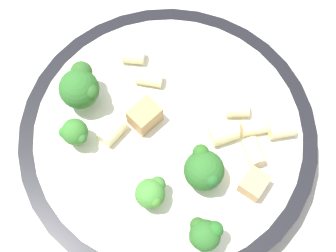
# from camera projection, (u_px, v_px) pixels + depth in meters

# --- Properties ---
(ground_plane) EXTENTS (2.00, 2.00, 0.00)m
(ground_plane) POSITION_uv_depth(u_px,v_px,m) (168.00, 144.00, 0.46)
(ground_plane) COLOR beige
(pasta_bowl) EXTENTS (0.27, 0.27, 0.03)m
(pasta_bowl) POSITION_uv_depth(u_px,v_px,m) (168.00, 136.00, 0.44)
(pasta_bowl) COLOR black
(pasta_bowl) RESTS_ON ground_plane
(broccoli_floret_0) EXTENTS (0.04, 0.04, 0.04)m
(broccoli_floret_0) POSITION_uv_depth(u_px,v_px,m) (80.00, 87.00, 0.41)
(broccoli_floret_0) COLOR #84AD60
(broccoli_floret_0) RESTS_ON pasta_bowl
(broccoli_floret_1) EXTENTS (0.03, 0.03, 0.04)m
(broccoli_floret_1) POSITION_uv_depth(u_px,v_px,m) (205.00, 234.00, 0.36)
(broccoli_floret_1) COLOR #84AD60
(broccoli_floret_1) RESTS_ON pasta_bowl
(broccoli_floret_2) EXTENTS (0.03, 0.02, 0.03)m
(broccoli_floret_2) POSITION_uv_depth(u_px,v_px,m) (75.00, 133.00, 0.40)
(broccoli_floret_2) COLOR #84AD60
(broccoli_floret_2) RESTS_ON pasta_bowl
(broccoli_floret_3) EXTENTS (0.03, 0.03, 0.04)m
(broccoli_floret_3) POSITION_uv_depth(u_px,v_px,m) (204.00, 169.00, 0.39)
(broccoli_floret_3) COLOR #84AD60
(broccoli_floret_3) RESTS_ON pasta_bowl
(broccoli_floret_4) EXTENTS (0.03, 0.03, 0.03)m
(broccoli_floret_4) POSITION_uv_depth(u_px,v_px,m) (152.00, 193.00, 0.38)
(broccoli_floret_4) COLOR #9EC175
(broccoli_floret_4) RESTS_ON pasta_bowl
(rigatoni_0) EXTENTS (0.03, 0.03, 0.01)m
(rigatoni_0) POSITION_uv_depth(u_px,v_px,m) (256.00, 127.00, 0.42)
(rigatoni_0) COLOR beige
(rigatoni_0) RESTS_ON pasta_bowl
(rigatoni_1) EXTENTS (0.02, 0.02, 0.01)m
(rigatoni_1) POSITION_uv_depth(u_px,v_px,m) (133.00, 56.00, 0.45)
(rigatoni_1) COLOR beige
(rigatoni_1) RESTS_ON pasta_bowl
(rigatoni_2) EXTENTS (0.03, 0.03, 0.02)m
(rigatoni_2) POSITION_uv_depth(u_px,v_px,m) (224.00, 134.00, 0.41)
(rigatoni_2) COLOR beige
(rigatoni_2) RESTS_ON pasta_bowl
(rigatoni_3) EXTENTS (0.03, 0.03, 0.02)m
(rigatoni_3) POSITION_uv_depth(u_px,v_px,m) (254.00, 152.00, 0.41)
(rigatoni_3) COLOR beige
(rigatoni_3) RESTS_ON pasta_bowl
(rigatoni_4) EXTENTS (0.02, 0.03, 0.02)m
(rigatoni_4) POSITION_uv_depth(u_px,v_px,m) (112.00, 131.00, 0.42)
(rigatoni_4) COLOR beige
(rigatoni_4) RESTS_ON pasta_bowl
(rigatoni_5) EXTENTS (0.03, 0.02, 0.01)m
(rigatoni_5) POSITION_uv_depth(u_px,v_px,m) (149.00, 79.00, 0.44)
(rigatoni_5) COLOR beige
(rigatoni_5) RESTS_ON pasta_bowl
(rigatoni_6) EXTENTS (0.03, 0.03, 0.02)m
(rigatoni_6) POSITION_uv_depth(u_px,v_px,m) (281.00, 129.00, 0.42)
(rigatoni_6) COLOR beige
(rigatoni_6) RESTS_ON pasta_bowl
(rigatoni_7) EXTENTS (0.02, 0.02, 0.02)m
(rigatoni_7) POSITION_uv_depth(u_px,v_px,m) (237.00, 109.00, 0.43)
(rigatoni_7) COLOR beige
(rigatoni_7) RESTS_ON pasta_bowl
(chicken_chunk_0) EXTENTS (0.02, 0.03, 0.02)m
(chicken_chunk_0) POSITION_uv_depth(u_px,v_px,m) (254.00, 184.00, 0.40)
(chicken_chunk_0) COLOR tan
(chicken_chunk_0) RESTS_ON pasta_bowl
(chicken_chunk_1) EXTENTS (0.03, 0.03, 0.02)m
(chicken_chunk_1) POSITION_uv_depth(u_px,v_px,m) (143.00, 119.00, 0.42)
(chicken_chunk_1) COLOR tan
(chicken_chunk_1) RESTS_ON pasta_bowl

